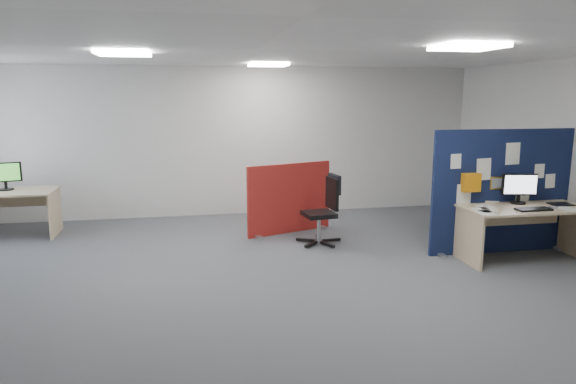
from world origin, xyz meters
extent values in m
plane|color=#4B4E52|center=(0.00, 0.00, 0.00)|extent=(9.00, 9.00, 0.00)
cube|color=white|center=(0.00, 0.00, 2.70)|extent=(9.00, 7.00, 0.02)
cube|color=silver|center=(0.00, 3.50, 1.35)|extent=(9.00, 0.02, 2.70)
cube|color=silver|center=(0.00, -3.50, 1.35)|extent=(9.00, 0.02, 2.70)
cube|color=white|center=(2.00, -1.00, 2.67)|extent=(0.60, 0.60, 0.04)
cube|color=white|center=(-1.50, 0.50, 2.67)|extent=(0.60, 0.60, 0.04)
cube|color=white|center=(0.50, 2.50, 2.67)|extent=(0.60, 0.60, 0.04)
cube|color=#10173D|center=(3.48, 0.44, 0.87)|extent=(2.11, 0.06, 1.74)
cube|color=#A4A5AA|center=(2.58, 0.44, 0.02)|extent=(0.08, 0.30, 0.04)
cube|color=#A4A5AA|center=(4.38, 0.44, 0.02)|extent=(0.08, 0.30, 0.04)
cube|color=white|center=(2.73, 0.41, 1.32)|extent=(0.15, 0.01, 0.20)
cube|color=white|center=(3.15, 0.41, 1.20)|extent=(0.21, 0.01, 0.30)
cube|color=white|center=(3.57, 0.41, 1.40)|extent=(0.21, 0.01, 0.30)
cube|color=white|center=(4.00, 0.41, 1.15)|extent=(0.15, 0.01, 0.20)
cube|color=white|center=(2.87, 0.41, 0.85)|extent=(0.21, 0.01, 0.30)
cube|color=white|center=(3.77, 0.41, 0.82)|extent=(0.21, 0.01, 0.30)
cube|color=white|center=(4.19, 0.41, 1.00)|extent=(0.15, 0.01, 0.20)
cube|color=white|center=(3.30, 0.41, 0.60)|extent=(0.21, 0.01, 0.30)
cube|color=gold|center=(3.38, 0.41, 1.00)|extent=(0.24, 0.01, 0.18)
cube|color=orange|center=(2.94, 0.36, 1.03)|extent=(0.25, 0.10, 0.25)
cube|color=tan|center=(3.58, 0.04, 0.71)|extent=(1.68, 0.75, 0.03)
cube|color=tan|center=(2.77, 0.04, 0.35)|extent=(0.03, 0.69, 0.70)
cube|color=tan|center=(3.58, 0.39, 0.55)|extent=(1.51, 0.02, 0.30)
cylinder|color=black|center=(3.62, 0.27, 0.74)|extent=(0.20, 0.20, 0.02)
cube|color=black|center=(3.62, 0.27, 0.80)|extent=(0.04, 0.04, 0.10)
cube|color=black|center=(3.62, 0.27, 1.00)|extent=(0.47, 0.13, 0.30)
cube|color=silver|center=(3.62, 0.25, 1.00)|extent=(0.42, 0.09, 0.26)
cube|color=black|center=(3.56, -0.13, 0.74)|extent=(0.45, 0.18, 0.02)
cube|color=#A4A5AA|center=(3.86, -0.10, 0.74)|extent=(0.10, 0.07, 0.03)
cube|color=black|center=(4.14, 0.10, 0.74)|extent=(0.29, 0.23, 0.01)
cube|color=maroon|center=(0.76, 2.01, 0.56)|extent=(1.43, 0.55, 1.12)
cube|color=#A4A5AA|center=(0.16, 2.01, 0.02)|extent=(0.08, 0.30, 0.04)
cube|color=#A4A5AA|center=(1.36, 2.01, 0.02)|extent=(0.08, 0.30, 0.04)
cube|color=tan|center=(-3.68, 2.59, 0.71)|extent=(1.58, 0.79, 0.03)
cube|color=tan|center=(-2.92, 2.59, 0.35)|extent=(0.03, 0.73, 0.70)
cube|color=tan|center=(-3.68, 2.95, 0.55)|extent=(1.42, 0.02, 0.30)
cylinder|color=black|center=(-3.63, 2.68, 0.74)|extent=(0.22, 0.22, 0.02)
cube|color=black|center=(-3.63, 2.68, 0.80)|extent=(0.05, 0.04, 0.11)
cube|color=black|center=(-3.63, 2.68, 1.01)|extent=(0.47, 0.16, 0.31)
cube|color=#3A892D|center=(-3.63, 2.66, 1.01)|extent=(0.43, 0.12, 0.27)
cube|color=black|center=(1.27, 1.33, 0.04)|extent=(0.29, 0.08, 0.04)
cube|color=black|center=(1.10, 1.51, 0.04)|extent=(0.10, 0.29, 0.04)
cube|color=black|center=(0.88, 1.40, 0.04)|extent=(0.27, 0.18, 0.04)
cube|color=black|center=(0.91, 1.16, 0.04)|extent=(0.24, 0.23, 0.04)
cube|color=black|center=(1.16, 1.12, 0.04)|extent=(0.16, 0.28, 0.04)
cylinder|color=#A4A5AA|center=(1.07, 1.30, 0.24)|extent=(0.06, 0.06, 0.40)
cube|color=black|center=(1.07, 1.30, 0.45)|extent=(0.49, 0.49, 0.07)
cube|color=black|center=(1.27, 1.33, 0.76)|extent=(0.10, 0.40, 0.47)
cube|color=black|center=(1.31, 1.34, 0.90)|extent=(0.10, 0.36, 0.28)
cube|color=white|center=(2.94, 0.00, 0.73)|extent=(0.26, 0.34, 0.00)
cube|color=white|center=(3.06, 0.17, 0.73)|extent=(0.25, 0.33, 0.00)
cube|color=white|center=(4.05, -0.15, 0.73)|extent=(0.25, 0.32, 0.00)
cube|color=white|center=(2.87, -0.15, 0.73)|extent=(0.24, 0.32, 0.00)
camera|label=1|loc=(-0.77, -5.89, 2.21)|focal=32.00mm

